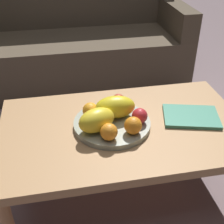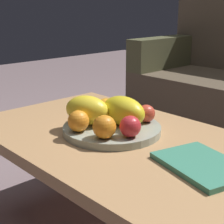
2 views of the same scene
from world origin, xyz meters
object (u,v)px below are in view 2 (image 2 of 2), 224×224
Objects in this scene: apple_front at (146,113)px; banana_bunch at (119,114)px; fruit_bowl at (112,129)px; magazine at (202,165)px; coffee_table at (121,149)px; melon_large_front at (87,110)px; melon_smaller_beside at (123,111)px; orange_right at (104,127)px; orange_front at (78,121)px; apple_left at (130,126)px; orange_left at (106,108)px.

banana_bunch is at bearing -134.77° from apple_front.
fruit_bowl reaches higher than magazine.
apple_front is 0.35m from magazine.
coffee_table is 6.82× the size of melon_large_front.
banana_bunch is at bearing 59.71° from melon_large_front.
magazine is at bearing -0.17° from coffee_table.
melon_smaller_beside reaches higher than coffee_table.
orange_right is 1.18× the size of apple_front.
melon_smaller_beside is at bearing 69.97° from orange_front.
melon_large_front is at bearing 119.46° from orange_front.
coffee_table is at bearing -7.01° from fruit_bowl.
apple_front is 0.92× the size of apple_left.
banana_bunch is at bearing -173.49° from magazine.
apple_front is at bearing 53.14° from melon_large_front.
coffee_table is 0.18m from orange_front.
orange_right is 0.45× the size of banana_bunch.
orange_left is at bearing 97.47° from melon_large_front.
magazine is at bearing -7.33° from orange_left.
orange_right is (0.02, -0.09, 0.11)m from coffee_table.
melon_large_front is 0.19m from apple_left.
banana_bunch is at bearing 109.00° from fruit_bowl.
orange_right is 0.22m from apple_front.
orange_left reaches higher than magazine.
apple_front is 0.38× the size of banana_bunch.
orange_right is at bearing -43.50° from orange_left.
orange_front is 0.43m from magazine.
coffee_table is 15.92× the size of apple_left.
coffee_table is 0.14m from orange_right.
orange_left is 0.15m from apple_front.
magazine is (0.41, 0.11, -0.05)m from orange_front.
melon_large_front is 2.15× the size of orange_right.
coffee_table is 0.32m from magazine.
orange_front reaches higher than apple_front.
orange_front is 0.42× the size of banana_bunch.
orange_right is at bearing -79.52° from coffee_table.
apple_front reaches higher than banana_bunch.
orange_left is at bearing 157.52° from coffee_table.
melon_large_front is 0.10m from orange_left.
coffee_table is 15.38× the size of orange_left.
melon_large_front is at bearing -138.65° from melon_smaller_beside.
apple_front is (-0.02, 0.22, -0.01)m from orange_right.
apple_front is at bearing 45.23° from banana_bunch.
orange_right is (0.16, -0.15, 0.00)m from orange_left.
melon_large_front is (-0.13, -0.04, 0.12)m from coffee_table.
melon_large_front is 2.26× the size of orange_front.
apple_front is at bearing 95.26° from orange_right.
melon_large_front is at bearing -82.53° from orange_left.
orange_front is at bearing -168.72° from orange_right.
orange_left is at bearing 178.20° from banana_bunch.
melon_smaller_beside reaches higher than orange_left.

